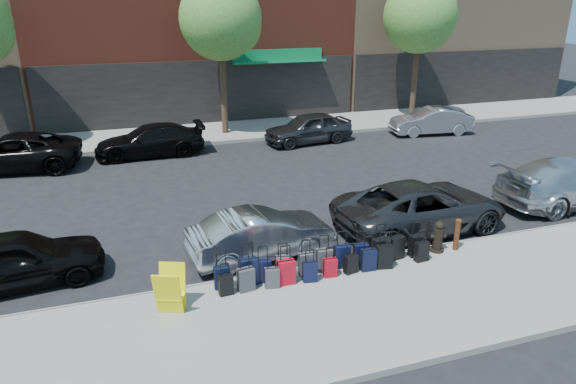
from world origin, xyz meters
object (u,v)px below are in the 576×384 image
object	(u,v)px
display_rack	(170,290)
car_near_2	(421,207)
suitcase_front_5	(324,260)
bollard	(457,234)
tree_center	(224,21)
tree_right	(422,18)
car_far_0	(11,153)
car_near_1	(261,235)
fire_hydrant	(438,237)
car_far_1	(150,141)
car_far_3	(431,121)
car_far_2	(308,128)
car_near_3	(572,182)
car_near_0	(15,259)

from	to	relation	value
display_rack	car_near_2	bearing A→B (deg)	37.89
car_near_2	suitcase_front_5	bearing A→B (deg)	109.54
bollard	tree_center	bearing A→B (deg)	102.22
tree_right	display_rack	bearing A→B (deg)	-135.03
car_far_0	car_near_1	bearing A→B (deg)	43.23
fire_hydrant	car_far_1	bearing A→B (deg)	128.71
car_near_2	car_far_3	world-z (taller)	car_near_2
car_near_2	bollard	bearing A→B (deg)	177.35
car_far_2	bollard	bearing A→B (deg)	-8.74
car_near_2	tree_center	bearing A→B (deg)	8.89
fire_hydrant	bollard	distance (m)	0.53
car_far_0	car_near_3	bearing A→B (deg)	68.69
suitcase_front_5	car_far_0	world-z (taller)	car_far_0
suitcase_front_5	car_far_2	distance (m)	12.39
car_far_0	car_far_2	xyz separation A→B (m)	(12.54, 0.20, -0.01)
tree_right	display_rack	distance (m)	21.58
tree_right	car_near_3	world-z (taller)	tree_right
bollard	display_rack	bearing A→B (deg)	-175.95
car_near_3	tree_right	bearing A→B (deg)	-8.72
car_far_0	car_far_1	size ratio (longest dim) A/B	1.12
bollard	car_far_0	distance (m)	16.93
tree_center	car_near_2	bearing A→B (deg)	-76.46
car_near_3	car_far_2	size ratio (longest dim) A/B	1.26
tree_right	car_far_0	xyz separation A→B (m)	(-19.75, -2.77, -4.69)
fire_hydrant	car_near_3	distance (m)	6.52
fire_hydrant	car_far_1	distance (m)	13.53
bollard	car_far_2	bearing A→B (deg)	89.12
tree_right	car_far_3	xyz separation A→B (m)	(-0.82, -2.93, -4.75)
tree_right	car_far_1	world-z (taller)	tree_right
bollard	car_near_3	bearing A→B (deg)	18.25
tree_center	tree_right	size ratio (longest dim) A/B	1.00
car_far_3	car_near_1	bearing A→B (deg)	-41.43
tree_center	car_near_3	bearing A→B (deg)	-54.62
tree_right	car_far_2	size ratio (longest dim) A/B	1.75
suitcase_front_5	car_near_0	xyz separation A→B (m)	(-7.07, 1.91, 0.23)
car_near_0	car_far_0	xyz separation A→B (m)	(-1.53, 9.64, 0.04)
display_rack	car_near_3	xyz separation A→B (m)	(13.24, 2.42, 0.11)
car_near_1	car_near_3	distance (m)	10.69
tree_center	suitcase_front_5	world-z (taller)	tree_center
car_far_3	car_far_0	bearing A→B (deg)	-82.60
car_near_1	car_near_2	bearing A→B (deg)	-95.04
tree_right	car_far_1	xyz separation A→B (m)	(-14.41, -2.40, -4.74)
suitcase_front_5	car_far_3	bearing A→B (deg)	51.07
tree_right	bollard	xyz separation A→B (m)	(-7.39, -14.34, -4.82)
car_far_2	car_near_0	bearing A→B (deg)	-56.08
tree_right	car_near_2	bearing A→B (deg)	-120.49
car_near_3	car_near_2	bearing A→B (deg)	90.87
fire_hydrant	bollard	bearing A→B (deg)	0.74
tree_center	car_far_2	world-z (taller)	tree_center
car_near_1	car_near_2	xyz separation A→B (m)	(4.88, 0.18, 0.08)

